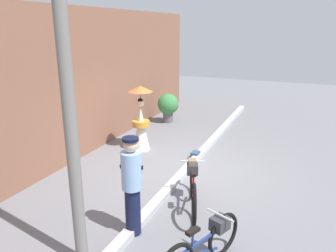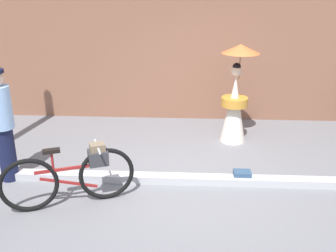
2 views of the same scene
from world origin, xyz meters
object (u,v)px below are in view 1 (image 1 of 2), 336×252
potted_plant_by_door (169,105)px  backpack_on_pavement (196,155)px  person_officer (132,184)px  person_with_parasol (141,120)px  bicycle_far_side (193,186)px  bicycle_near_officer (204,245)px  utility_pole (69,107)px

potted_plant_by_door → backpack_on_pavement: bearing=-145.1°
person_officer → person_with_parasol: size_ratio=0.94×
person_with_parasol → backpack_on_pavement: bearing=-90.8°
bicycle_far_side → backpack_on_pavement: bearing=17.2°
bicycle_near_officer → person_officer: size_ratio=0.94×
bicycle_far_side → utility_pole: bearing=155.0°
bicycle_near_officer → utility_pole: utility_pole is taller
bicycle_near_officer → potted_plant_by_door: 7.71m
person_officer → potted_plant_by_door: bearing=18.1°
person_officer → utility_pole: bearing=158.9°
person_with_parasol → potted_plant_by_door: size_ratio=1.73×
potted_plant_by_door → backpack_on_pavement: 3.61m
bicycle_near_officer → utility_pole: (-0.58, 1.72, 2.00)m
person_with_parasol → backpack_on_pavement: size_ratio=6.98×
bicycle_near_officer → person_with_parasol: bearing=38.0°
person_with_parasol → bicycle_far_side: bearing=-135.1°
person_with_parasol → backpack_on_pavement: (-0.02, -1.65, -0.77)m
potted_plant_by_door → person_with_parasol: bearing=-172.3°
person_officer → person_with_parasol: (3.61, 1.74, -0.06)m
person_officer → utility_pole: utility_pole is taller
person_officer → utility_pole: (-0.93, 0.36, 1.47)m
person_with_parasol → potted_plant_by_door: person_with_parasol is taller
person_officer → backpack_on_pavement: bearing=1.4°
bicycle_near_officer → bicycle_far_side: bicycle_far_side is taller
bicycle_far_side → backpack_on_pavement: (2.37, 0.73, -0.35)m
bicycle_far_side → utility_pole: (-2.15, 1.00, 1.95)m
potted_plant_by_door → utility_pole: utility_pole is taller
bicycle_near_officer → bicycle_far_side: 1.73m
bicycle_far_side → person_officer: 1.46m
potted_plant_by_door → bicycle_far_side: bearing=-152.4°
bicycle_far_side → potted_plant_by_door: bearing=27.6°
bicycle_near_officer → person_officer: (0.36, 1.36, 0.53)m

